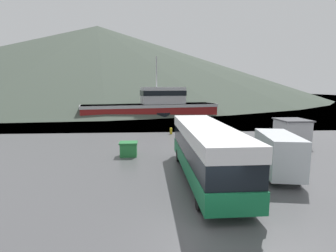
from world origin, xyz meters
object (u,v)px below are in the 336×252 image
at_px(delivery_van, 275,152).
at_px(storage_bin, 129,149).
at_px(tour_bus, 206,149).
at_px(small_boat, 170,114).
at_px(dock_kiosk, 292,132).
at_px(fishing_boat, 153,106).

relative_size(delivery_van, storage_bin, 4.65).
xyz_separation_m(tour_bus, small_boat, (0.32, 34.44, -1.42)).
bearing_deg(dock_kiosk, delivery_van, -124.51).
bearing_deg(small_boat, delivery_van, -48.48).
relative_size(storage_bin, small_boat, 0.19).
xyz_separation_m(tour_bus, delivery_van, (4.60, 0.73, -0.44)).
bearing_deg(fishing_boat, storage_bin, 164.16).
bearing_deg(storage_bin, small_boat, 79.53).
relative_size(tour_bus, fishing_boat, 0.44).
bearing_deg(storage_bin, tour_bus, -47.95).
bearing_deg(small_boat, dock_kiosk, -35.00).
bearing_deg(small_boat, storage_bin, -66.19).
distance_m(delivery_van, small_boat, 33.99).
relative_size(fishing_boat, dock_kiosk, 8.51).
height_order(tour_bus, fishing_boat, fishing_boat).
bearing_deg(dock_kiosk, storage_bin, -168.35).
height_order(fishing_boat, dock_kiosk, fishing_boat).
bearing_deg(delivery_van, storage_bin, 162.88).
bearing_deg(tour_bus, delivery_van, 8.14).
relative_size(fishing_boat, storage_bin, 18.12).
distance_m(fishing_boat, storage_bin, 29.05).
xyz_separation_m(delivery_van, storage_bin, (-9.62, 4.83, -0.80)).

